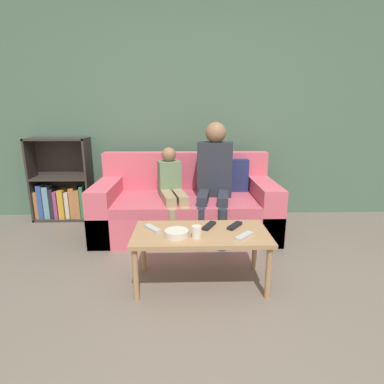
{
  "coord_description": "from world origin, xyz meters",
  "views": [
    {
      "loc": [
        -0.14,
        -1.33,
        1.26
      ],
      "look_at": [
        -0.08,
        1.23,
        0.59
      ],
      "focal_mm": 28.0,
      "sensor_mm": 36.0,
      "label": 1
    }
  ],
  "objects": [
    {
      "name": "ground_plane",
      "position": [
        0.0,
        0.0,
        0.0
      ],
      "size": [
        22.0,
        22.0,
        0.0
      ],
      "primitive_type": "plane",
      "color": "#70665B"
    },
    {
      "name": "wall_back",
      "position": [
        0.0,
        2.39,
        1.3
      ],
      "size": [
        12.0,
        0.06,
        2.6
      ],
      "color": "#4C6B56",
      "rests_on": "ground_plane"
    },
    {
      "name": "couch",
      "position": [
        -0.12,
        1.78,
        0.28
      ],
      "size": [
        1.88,
        0.91,
        0.83
      ],
      "color": "#DB5B70",
      "rests_on": "ground_plane"
    },
    {
      "name": "bookshelf",
      "position": [
        -1.63,
        2.23,
        0.36
      ],
      "size": [
        0.69,
        0.28,
        0.99
      ],
      "color": "#332D28",
      "rests_on": "ground_plane"
    },
    {
      "name": "coffee_table",
      "position": [
        -0.02,
        0.72,
        0.37
      ],
      "size": [
        1.0,
        0.49,
        0.42
      ],
      "color": "#A87F56",
      "rests_on": "ground_plane"
    },
    {
      "name": "person_adult",
      "position": [
        0.17,
        1.7,
        0.67
      ],
      "size": [
        0.41,
        0.67,
        1.18
      ],
      "rotation": [
        0.0,
        0.0,
        -0.15
      ],
      "color": "#282D38",
      "rests_on": "ground_plane"
    },
    {
      "name": "person_child",
      "position": [
        -0.27,
        1.64,
        0.51
      ],
      "size": [
        0.35,
        0.66,
        0.92
      ],
      "rotation": [
        0.0,
        0.0,
        0.23
      ],
      "color": "#9E8966",
      "rests_on": "ground_plane"
    },
    {
      "name": "cup_near",
      "position": [
        -0.06,
        0.61,
        0.46
      ],
      "size": [
        0.07,
        0.07,
        0.09
      ],
      "color": "silver",
      "rests_on": "coffee_table"
    },
    {
      "name": "tv_remote_0",
      "position": [
        0.04,
        0.81,
        0.43
      ],
      "size": [
        0.12,
        0.17,
        0.02
      ],
      "rotation": [
        0.0,
        0.0,
        -0.48
      ],
      "color": "black",
      "rests_on": "coffee_table"
    },
    {
      "name": "tv_remote_1",
      "position": [
        -0.38,
        0.76,
        0.43
      ],
      "size": [
        0.14,
        0.16,
        0.02
      ],
      "rotation": [
        0.0,
        0.0,
        0.65
      ],
      "color": "#B7B7BC",
      "rests_on": "coffee_table"
    },
    {
      "name": "tv_remote_2",
      "position": [
        0.27,
        0.61,
        0.43
      ],
      "size": [
        0.15,
        0.16,
        0.02
      ],
      "rotation": [
        0.0,
        0.0,
        -0.76
      ],
      "color": "#B7B7BC",
      "rests_on": "coffee_table"
    },
    {
      "name": "tv_remote_3",
      "position": [
        0.24,
        0.81,
        0.43
      ],
      "size": [
        0.14,
        0.17,
        0.02
      ],
      "rotation": [
        0.0,
        0.0,
        -0.63
      ],
      "color": "black",
      "rests_on": "coffee_table"
    },
    {
      "name": "snack_bowl",
      "position": [
        -0.2,
        0.64,
        0.44
      ],
      "size": [
        0.17,
        0.17,
        0.05
      ],
      "color": "beige",
      "rests_on": "coffee_table"
    }
  ]
}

